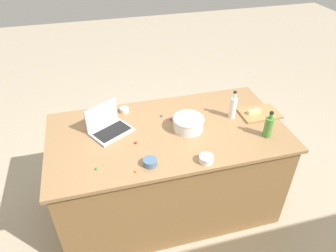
# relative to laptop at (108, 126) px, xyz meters

# --- Properties ---
(ground_plane) EXTENTS (12.00, 12.00, 0.00)m
(ground_plane) POSITION_rel_laptop_xyz_m (-0.46, 0.13, -0.95)
(ground_plane) COLOR #B7A88E
(island_counter) EXTENTS (1.93, 1.01, 0.90)m
(island_counter) POSITION_rel_laptop_xyz_m (-0.46, 0.13, -0.50)
(island_counter) COLOR olive
(island_counter) RESTS_ON ground
(laptop) EXTENTS (0.38, 0.35, 0.22)m
(laptop) POSITION_rel_laptop_xyz_m (0.00, 0.00, 0.00)
(laptop) COLOR #B7B7BC
(laptop) RESTS_ON island_counter
(mixing_bowl_large) EXTENTS (0.25, 0.25, 0.11)m
(mixing_bowl_large) POSITION_rel_laptop_xyz_m (-0.63, 0.14, 0.01)
(mixing_bowl_large) COLOR white
(mixing_bowl_large) RESTS_ON island_counter
(bottle_olive) EXTENTS (0.07, 0.07, 0.23)m
(bottle_olive) POSITION_rel_laptop_xyz_m (-1.21, 0.39, 0.04)
(bottle_olive) COLOR #4C8C38
(bottle_olive) RESTS_ON island_counter
(bottle_vinegar) EXTENTS (0.06, 0.06, 0.25)m
(bottle_vinegar) POSITION_rel_laptop_xyz_m (-1.05, 0.08, 0.06)
(bottle_vinegar) COLOR white
(bottle_vinegar) RESTS_ON island_counter
(cutting_board) EXTENTS (0.34, 0.22, 0.02)m
(cutting_board) POSITION_rel_laptop_xyz_m (-1.30, 0.10, -0.04)
(cutting_board) COLOR #AD7F4C
(cutting_board) RESTS_ON island_counter
(butter_stick_left) EXTENTS (0.11, 0.04, 0.04)m
(butter_stick_left) POSITION_rel_laptop_xyz_m (-1.25, 0.10, -0.01)
(butter_stick_left) COLOR #F4E58C
(butter_stick_left) RESTS_ON cutting_board
(ramekin_small) EXTENTS (0.10, 0.10, 0.05)m
(ramekin_small) POSITION_rel_laptop_xyz_m (-0.63, 0.55, -0.02)
(ramekin_small) COLOR white
(ramekin_small) RESTS_ON island_counter
(ramekin_medium) EXTENTS (0.10, 0.10, 0.05)m
(ramekin_medium) POSITION_rel_laptop_xyz_m (-0.24, 0.48, -0.02)
(ramekin_medium) COLOR slate
(ramekin_medium) RESTS_ON island_counter
(ramekin_wide) EXTENTS (0.08, 0.08, 0.04)m
(ramekin_wide) POSITION_rel_laptop_xyz_m (-0.16, -0.24, -0.03)
(ramekin_wide) COLOR beige
(ramekin_wide) RESTS_ON island_counter
(candy_0) EXTENTS (0.02, 0.02, 0.02)m
(candy_0) POSITION_rel_laptop_xyz_m (-0.47, -0.09, -0.04)
(candy_0) COLOR blue
(candy_0) RESTS_ON island_counter
(candy_1) EXTENTS (0.02, 0.02, 0.02)m
(candy_1) POSITION_rel_laptop_xyz_m (-0.53, -0.01, -0.04)
(candy_1) COLOR #CC3399
(candy_1) RESTS_ON island_counter
(candy_2) EXTENTS (0.02, 0.02, 0.02)m
(candy_2) POSITION_rel_laptop_xyz_m (0.13, 0.43, -0.04)
(candy_2) COLOR green
(candy_2) RESTS_ON island_counter
(candy_3) EXTENTS (0.02, 0.02, 0.02)m
(candy_3) POSITION_rel_laptop_xyz_m (-0.13, 0.53, -0.04)
(candy_3) COLOR orange
(candy_3) RESTS_ON island_counter
(candy_4) EXTENTS (0.02, 0.02, 0.02)m
(candy_4) POSITION_rel_laptop_xyz_m (0.04, -0.26, -0.04)
(candy_4) COLOR #CC3399
(candy_4) RESTS_ON island_counter
(candy_5) EXTENTS (0.02, 0.02, 0.02)m
(candy_5) POSITION_rel_laptop_xyz_m (-0.18, 0.22, -0.04)
(candy_5) COLOR red
(candy_5) RESTS_ON island_counter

